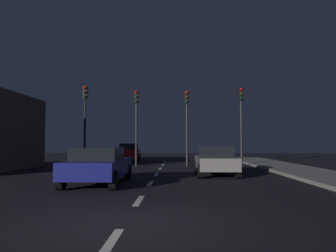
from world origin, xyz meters
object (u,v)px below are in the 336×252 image
object	(u,v)px
traffic_signal_center_right	(187,113)
car_stopped_ahead	(215,160)
traffic_signal_center_left	(136,113)
car_adjacent_lane	(99,165)
traffic_signal_far_left	(85,110)
traffic_signal_far_right	(241,111)
car_oncoming_far	(129,152)

from	to	relation	value
traffic_signal_center_right	car_stopped_ahead	world-z (taller)	traffic_signal_center_right
traffic_signal_center_left	car_stopped_ahead	xyz separation A→B (m)	(4.55, -6.13, -2.82)
traffic_signal_center_left	car_adjacent_lane	bearing A→B (deg)	-91.17
traffic_signal_far_left	car_adjacent_lane	world-z (taller)	traffic_signal_far_left
traffic_signal_far_right	car_adjacent_lane	distance (m)	12.50
car_stopped_ahead	car_oncoming_far	size ratio (longest dim) A/B	1.05
traffic_signal_center_left	traffic_signal_center_right	size ratio (longest dim) A/B	1.00
traffic_signal_far_left	car_adjacent_lane	xyz separation A→B (m)	(3.25, -9.82, -3.02)
traffic_signal_far_right	car_stopped_ahead	size ratio (longest dim) A/B	1.23
traffic_signal_center_right	car_oncoming_far	xyz separation A→B (m)	(-4.70, 5.98, -2.75)
car_adjacent_lane	traffic_signal_center_right	bearing A→B (deg)	70.00
traffic_signal_far_left	traffic_signal_center_left	bearing A→B (deg)	-0.01
traffic_signal_center_left	traffic_signal_far_right	world-z (taller)	traffic_signal_far_right
traffic_signal_far_left	traffic_signal_center_left	distance (m)	3.46
traffic_signal_center_right	car_oncoming_far	size ratio (longest dim) A/B	1.24
car_stopped_ahead	traffic_signal_far_right	bearing A→B (deg)	68.48
traffic_signal_far_right	car_adjacent_lane	bearing A→B (deg)	-126.12
traffic_signal_far_left	car_stopped_ahead	xyz separation A→B (m)	(8.00, -6.13, -3.02)
car_adjacent_lane	car_oncoming_far	world-z (taller)	car_oncoming_far
traffic_signal_center_left	car_oncoming_far	size ratio (longest dim) A/B	1.25
traffic_signal_far_right	car_stopped_ahead	world-z (taller)	traffic_signal_far_right
traffic_signal_far_left	traffic_signal_center_right	world-z (taller)	traffic_signal_far_left
car_stopped_ahead	car_oncoming_far	bearing A→B (deg)	115.86
traffic_signal_far_left	car_oncoming_far	world-z (taller)	traffic_signal_far_left
traffic_signal_center_right	traffic_signal_far_right	distance (m)	3.59
traffic_signal_center_right	car_stopped_ahead	distance (m)	6.84
traffic_signal_far_left	car_oncoming_far	distance (m)	7.01
traffic_signal_center_left	traffic_signal_far_right	bearing A→B (deg)	0.00
traffic_signal_center_left	traffic_signal_far_left	bearing A→B (deg)	179.99
traffic_signal_far_left	traffic_signal_center_right	xyz separation A→B (m)	(6.82, -0.00, -0.22)
car_adjacent_lane	traffic_signal_far_right	bearing A→B (deg)	53.88
car_oncoming_far	traffic_signal_far_left	bearing A→B (deg)	-109.56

